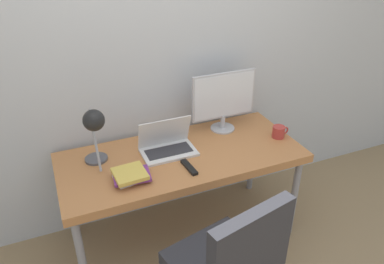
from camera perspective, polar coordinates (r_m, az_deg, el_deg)
wall_back at (r=2.72m, az=-5.11°, el=11.25°), size 8.00×0.05×2.60m
desk at (r=2.62m, az=-1.54°, el=-4.51°), size 1.67×0.73×0.74m
laptop at (r=2.60m, az=-3.79°, el=-2.03°), size 0.37×0.23×0.24m
monitor at (r=2.80m, az=4.84°, el=5.07°), size 0.50×0.18×0.46m
desk_lamp at (r=2.32m, az=-14.68°, el=0.75°), size 0.15×0.31×0.45m
office_chair at (r=2.11m, az=5.95°, el=-19.30°), size 0.64×0.63×1.00m
book_stack at (r=2.36m, az=-9.32°, el=-6.51°), size 0.24×0.21×0.06m
tv_remote at (r=2.44m, az=-0.44°, el=-5.38°), size 0.05×0.18×0.02m
mug at (r=2.84m, az=13.09°, el=0.03°), size 0.13×0.09×0.09m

